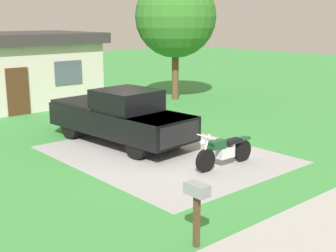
{
  "coord_description": "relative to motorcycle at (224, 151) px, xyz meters",
  "views": [
    {
      "loc": [
        -9.1,
        -10.59,
        4.24
      ],
      "look_at": [
        0.15,
        -0.01,
        0.9
      ],
      "focal_mm": 49.15,
      "sensor_mm": 36.0,
      "label": 1
    }
  ],
  "objects": [
    {
      "name": "ground_plane",
      "position": [
        -0.52,
        2.06,
        -0.47
      ],
      "size": [
        80.0,
        80.0,
        0.0
      ],
      "primitive_type": "plane",
      "color": "#3D8D41"
    },
    {
      "name": "driveway_pad",
      "position": [
        -0.52,
        2.06,
        -0.47
      ],
      "size": [
        5.65,
        7.21,
        0.01
      ],
      "primitive_type": "cube",
      "color": "#9E9E9E",
      "rests_on": "ground"
    },
    {
      "name": "pickup_truck",
      "position": [
        -0.78,
        4.16,
        0.48
      ],
      "size": [
        2.46,
        5.77,
        1.9
      ],
      "color": "black",
      "rests_on": "ground"
    },
    {
      "name": "shade_tree",
      "position": [
        6.49,
        9.32,
        3.78
      ],
      "size": [
        4.16,
        4.16,
        6.34
      ],
      "color": "brown",
      "rests_on": "ground"
    },
    {
      "name": "mailbox",
      "position": [
        -3.99,
        -2.89,
        0.51
      ],
      "size": [
        0.26,
        0.48,
        1.26
      ],
      "color": "#4C3823",
      "rests_on": "ground"
    },
    {
      "name": "motorcycle",
      "position": [
        0.0,
        0.0,
        0.0
      ],
      "size": [
        2.21,
        0.7,
        1.09
      ],
      "color": "black",
      "rests_on": "ground"
    }
  ]
}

